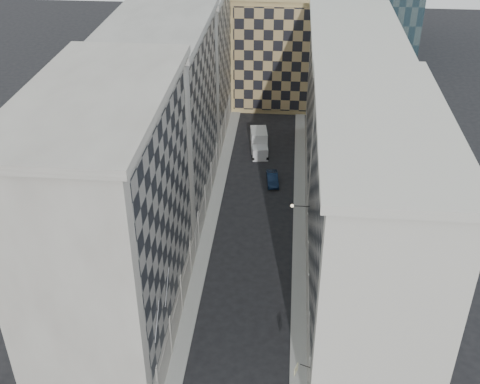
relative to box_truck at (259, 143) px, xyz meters
The scene contains 13 objects.
sidewalk_west 18.29m from the box_truck, 104.61° to the right, with size 1.50×100.00×0.15m, color gray.
sidewalk_east 18.66m from the box_truck, 71.53° to the right, with size 1.50×100.00×0.15m, color gray.
bldg_left_a 39.48m from the box_truck, 105.60° to the right, with size 10.80×22.80×23.70m.
bldg_left_b 20.48m from the box_truck, 124.92° to the right, with size 10.80×22.80×22.70m.
bldg_left_c 15.77m from the box_truck, 144.33° to the left, with size 10.80×22.80×21.70m.
bldg_right_a 35.78m from the box_truck, 70.56° to the right, with size 10.80×26.80×20.70m.
bldg_right_b 15.42m from the box_truck, 26.11° to the right, with size 10.80×28.80×19.70m.
tan_block 21.96m from the box_truck, 82.54° to the left, with size 16.80×14.80×18.80m.
flagpoles_left 42.51m from the box_truck, 97.19° to the right, with size 0.10×6.33×2.33m.
bracket_lamp 24.67m from the box_truck, 78.00° to the right, with size 1.98×0.36×0.36m.
box_truck is the anchor object (origin of this frame).
dark_car 9.08m from the box_truck, 75.30° to the right, with size 1.41×4.04×1.33m, color #10203D.
shop_sign 44.09m from the box_truck, 82.69° to the right, with size 1.30×0.76×0.87m.
Camera 1 is at (3.40, -29.19, 40.42)m, focal length 45.00 mm.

